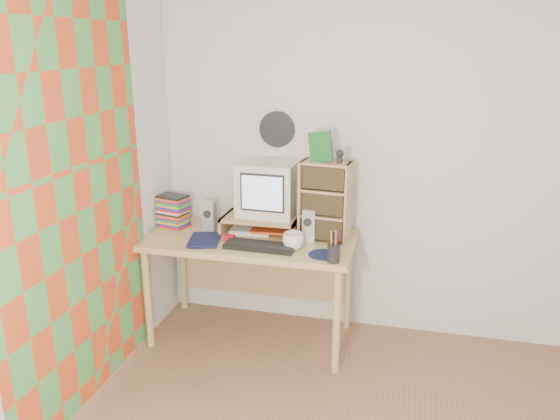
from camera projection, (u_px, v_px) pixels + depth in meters
The scene contains 20 objects.
back_wall at pixel (413, 161), 3.64m from camera, with size 3.50×3.50×0.00m, color silver.
left_wall at pixel (3, 222), 2.41m from camera, with size 3.50×3.50×0.00m, color silver.
curtain at pixel (76, 213), 2.88m from camera, with size 2.20×2.20×0.00m, color #CB451C.
wall_disc at pixel (277, 129), 3.78m from camera, with size 0.25×0.25×0.02m, color black.
desk at pixel (253, 252), 3.78m from camera, with size 1.40×0.70×0.75m.
monitor_riser at pixel (261, 220), 3.73m from camera, with size 0.52×0.30×0.12m.
crt_monitor at pixel (268, 189), 3.71m from camera, with size 0.39×0.39×0.37m, color beige.
speaker_left at pixel (210, 217), 3.75m from camera, with size 0.08×0.08×0.22m, color #A4A4A8.
speaker_right at pixel (309, 225), 3.59m from camera, with size 0.08×0.08×0.22m, color #A4A4A8.
keyboard at pixel (260, 246), 3.47m from camera, with size 0.45×0.15×0.03m, color black.
dvd_stack at pixel (173, 208), 3.85m from camera, with size 0.19×0.14×0.28m, color brown, non-canonical shape.
cd_rack at pixel (325, 201), 3.56m from camera, with size 0.32×0.17×0.53m, color tan.
mug at pixel (293, 241), 3.46m from camera, with size 0.14×0.14×0.11m, color white.
diary at pixel (189, 238), 3.59m from camera, with size 0.24×0.18×0.05m, color #0E1335.
mousepad at pixel (323, 255), 3.37m from camera, with size 0.19×0.19×0.00m, color black.
pen_cup at pixel (334, 250), 3.24m from camera, with size 0.08×0.08×0.15m, color black, non-canonical shape.
papers at pixel (259, 230), 3.77m from camera, with size 0.27×0.20×0.04m, color silver, non-canonical shape.
red_box at pixel (229, 238), 3.61m from camera, with size 0.07×0.05×0.04m, color #B6132A.
game_box at pixel (321, 147), 3.46m from camera, with size 0.15×0.03×0.19m, color #1C6328.
webcam at pixel (340, 156), 3.44m from camera, with size 0.05×0.05×0.09m, color black, non-canonical shape.
Camera 1 is at (-0.01, -1.93, 2.02)m, focal length 35.00 mm.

